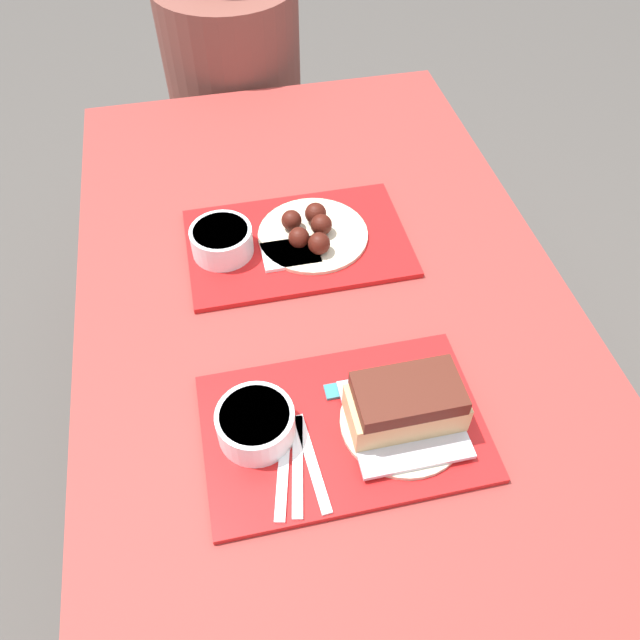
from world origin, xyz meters
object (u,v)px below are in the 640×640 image
(wings_plate_far, at_px, (312,231))
(person_seated_across, at_px, (232,59))
(tray_near, at_px, (343,427))
(bowl_coleslaw_near, at_px, (256,423))
(brisket_sandwich_plate, at_px, (405,408))
(tray_far, at_px, (298,243))
(bowl_coleslaw_far, at_px, (222,240))

(wings_plate_far, height_order, person_seated_across, person_seated_across)
(tray_near, bearing_deg, wings_plate_far, 84.80)
(bowl_coleslaw_near, xyz_separation_m, wings_plate_far, (0.18, 0.43, -0.01))
(bowl_coleslaw_near, relative_size, brisket_sandwich_plate, 0.61)
(brisket_sandwich_plate, bearing_deg, tray_far, 100.46)
(brisket_sandwich_plate, distance_m, wings_plate_far, 0.46)
(person_seated_across, bearing_deg, bowl_coleslaw_far, -97.91)
(bowl_coleslaw_far, bearing_deg, wings_plate_far, 0.69)
(bowl_coleslaw_far, bearing_deg, bowl_coleslaw_near, -89.39)
(tray_near, xyz_separation_m, brisket_sandwich_plate, (0.09, -0.01, 0.05))
(tray_far, distance_m, wings_plate_far, 0.04)
(brisket_sandwich_plate, distance_m, bowl_coleslaw_far, 0.51)
(tray_near, bearing_deg, person_seated_across, 91.09)
(bowl_coleslaw_far, distance_m, person_seated_across, 0.85)
(person_seated_across, bearing_deg, wings_plate_far, -85.58)
(tray_near, relative_size, bowl_coleslaw_far, 3.65)
(bowl_coleslaw_near, distance_m, bowl_coleslaw_far, 0.42)
(tray_far, relative_size, wings_plate_far, 1.98)
(tray_far, height_order, brisket_sandwich_plate, brisket_sandwich_plate)
(brisket_sandwich_plate, xyz_separation_m, person_seated_across, (-0.12, 1.29, -0.08))
(tray_far, bearing_deg, person_seated_across, 92.36)
(person_seated_across, bearing_deg, bowl_coleslaw_near, -95.06)
(brisket_sandwich_plate, bearing_deg, bowl_coleslaw_near, 172.55)
(brisket_sandwich_plate, relative_size, wings_plate_far, 0.89)
(tray_far, bearing_deg, brisket_sandwich_plate, -79.54)
(tray_near, distance_m, bowl_coleslaw_far, 0.46)
(tray_far, relative_size, brisket_sandwich_plate, 2.21)
(tray_far, distance_m, bowl_coleslaw_near, 0.45)
(brisket_sandwich_plate, bearing_deg, wings_plate_far, 96.70)
(tray_near, relative_size, tray_far, 1.00)
(tray_far, relative_size, bowl_coleslaw_far, 3.65)
(person_seated_across, bearing_deg, tray_far, -87.64)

